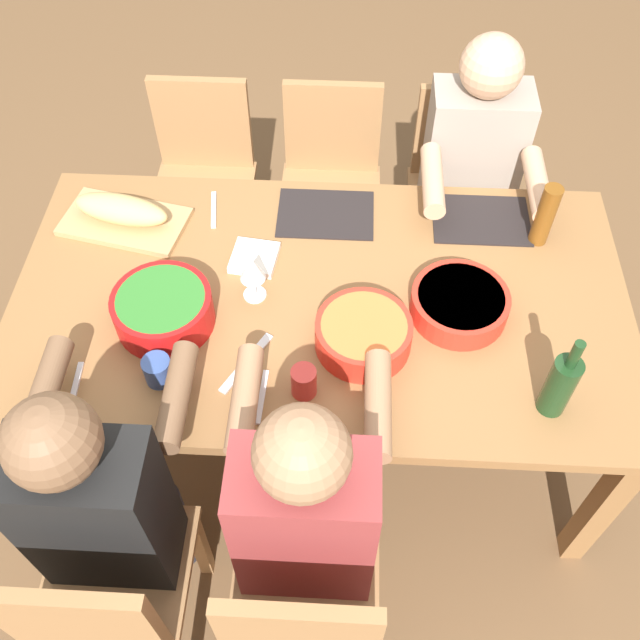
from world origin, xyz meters
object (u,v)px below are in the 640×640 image
chair_far_right (107,600)px  beer_bottle (545,215)px  chair_near_right (204,173)px  serving_bowl_greens (163,308)px  serving_bowl_fruit (363,333)px  cup_far_right (158,370)px  diner_far_right (104,500)px  cutting_board (125,222)px  serving_bowl_pasta (460,303)px  chair_far_center (303,611)px  wine_bottle (560,385)px  wine_glass (252,269)px  napkin_stack (254,258)px  chair_near_center (331,177)px  cup_far_center (304,382)px  dining_table (320,313)px  chair_near_left (459,182)px  diner_far_center (306,511)px  bread_loaf (121,209)px  diner_near_left (472,171)px

chair_far_right → beer_bottle: beer_bottle is taller
chair_near_right → serving_bowl_greens: bearing=94.1°
serving_bowl_fruit → cup_far_right: 0.58m
diner_far_right → cutting_board: bearing=-81.3°
diner_far_right → serving_bowl_pasta: (-0.93, -0.62, 0.09)m
chair_far_center → serving_bowl_pasta: bearing=-117.1°
cutting_board → wine_bottle: 1.45m
wine_glass → napkin_stack: (0.02, -0.14, -0.10)m
serving_bowl_pasta → wine_glass: 0.62m
chair_near_right → chair_far_center: bearing=107.1°
serving_bowl_fruit → napkin_stack: bearing=-41.7°
chair_near_center → napkin_stack: 0.78m
cup_far_center → serving_bowl_fruit: bearing=-133.4°
dining_table → chair_near_right: 1.00m
serving_bowl_greens → beer_bottle: 1.21m
chair_near_left → cup_far_center: (0.54, 1.17, 0.31)m
chair_far_right → chair_far_center: 0.52m
serving_bowl_pasta → cutting_board: serving_bowl_pasta is taller
diner_far_center → serving_bowl_pasta: size_ratio=4.16×
diner_far_right → chair_near_center: diner_far_right is taller
chair_far_center → serving_bowl_greens: (0.45, -0.73, 0.32)m
diner_far_center → napkin_stack: size_ratio=8.57×
cup_far_center → dining_table: bearing=-94.5°
diner_far_center → cutting_board: bearing=-54.9°
chair_far_center → wine_bottle: bearing=-142.3°
dining_table → wine_glass: size_ratio=11.31×
chair_near_left → wine_bottle: (-0.12, 1.19, 0.37)m
chair_near_center → chair_far_center: bearing=90.0°
diner_far_center → serving_bowl_greens: size_ratio=4.14×
cutting_board → chair_far_center: bearing=120.4°
serving_bowl_pasta → serving_bowl_fruit: (0.28, 0.13, 0.01)m
diner_far_center → napkin_stack: bearing=-75.0°
bread_loaf → chair_far_right: bearing=97.3°
chair_far_right → bread_loaf: same height
bread_loaf → dining_table: bearing=156.9°
cutting_board → wine_bottle: bearing=154.3°
serving_bowl_greens → wine_bottle: bearing=168.0°
beer_bottle → chair_far_right: bearing=42.9°
diner_far_right → wine_glass: bearing=-115.7°
diner_far_right → napkin_stack: (-0.30, -0.80, 0.05)m
diner_near_left → serving_bowl_pasta: bearing=81.5°
serving_bowl_pasta → cup_far_center: cup_far_center is taller
wine_bottle → chair_near_left: bearing=-84.0°
chair_near_center → serving_bowl_greens: (0.45, 0.95, 0.32)m
chair_far_right → napkin_stack: bearing=-107.0°
dining_table → napkin_stack: size_ratio=13.41×
chair_far_center → cup_far_center: chair_far_center is taller
diner_far_right → serving_bowl_pasta: 1.12m
serving_bowl_fruit → bread_loaf: (0.79, -0.45, 0.01)m
wine_bottle → diner_far_center: bearing=26.0°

